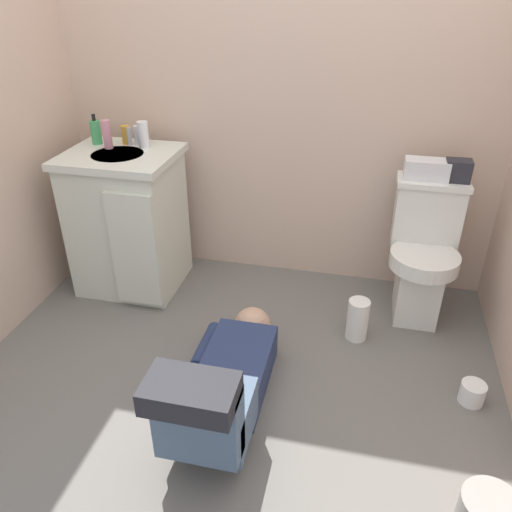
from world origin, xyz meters
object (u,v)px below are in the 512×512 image
object	(u,v)px
bottle_amber	(126,135)
bottle_white	(143,135)
tissue_box	(427,169)
person_plumber	(223,383)
faucet	(129,136)
vanity_cabinet	(128,220)
toilet_paper_roll	(472,393)
toiletry_bag	(458,171)
bottle_pink	(107,134)
bottle_clear	(138,135)
soap_dispenser	(96,132)
paper_towel_roll	(358,320)
toilet	(423,253)

from	to	relation	value
bottle_amber	bottle_white	xyz separation A→B (m)	(0.12, -0.03, 0.02)
tissue_box	person_plumber	bearing A→B (deg)	-126.19
faucet	bottle_amber	size ratio (longest dim) A/B	0.96
vanity_cabinet	toilet_paper_roll	world-z (taller)	vanity_cabinet
toiletry_bag	bottle_pink	distance (m)	1.85
person_plumber	bottle_clear	xyz separation A→B (m)	(-0.78, 1.07, 0.70)
soap_dispenser	bottle_white	size ratio (longest dim) A/B	1.17
faucet	paper_towel_roll	bearing A→B (deg)	-16.05
paper_towel_roll	bottle_white	bearing A→B (deg)	163.65
toiletry_bag	bottle_clear	bearing A→B (deg)	-179.91
toilet	bottle_clear	world-z (taller)	bottle_clear
faucet	bottle_clear	size ratio (longest dim) A/B	0.95
faucet	bottle_pink	distance (m)	0.12
bottle_amber	bottle_clear	world-z (taller)	bottle_clear
vanity_cabinet	toiletry_bag	world-z (taller)	toiletry_bag
person_plumber	soap_dispenser	size ratio (longest dim) A/B	6.42
tissue_box	bottle_pink	bearing A→B (deg)	-176.53
soap_dispenser	paper_towel_roll	bearing A→B (deg)	-13.45
bottle_clear	person_plumber	bearing A→B (deg)	-53.83
bottle_pink	toilet_paper_roll	size ratio (longest dim) A/B	1.40
toiletry_bag	bottle_white	xyz separation A→B (m)	(-1.66, -0.04, 0.09)
faucet	toilet_paper_roll	distance (m)	2.17
vanity_cabinet	soap_dispenser	xyz separation A→B (m)	(-0.19, 0.13, 0.47)
toiletry_bag	vanity_cabinet	bearing A→B (deg)	-174.54
toilet	toiletry_bag	size ratio (longest dim) A/B	6.05
bottle_clear	bottle_white	distance (m)	0.07
vanity_cabinet	paper_towel_roll	world-z (taller)	vanity_cabinet
vanity_cabinet	paper_towel_roll	distance (m)	1.40
toilet_paper_roll	bottle_white	bearing A→B (deg)	158.20
faucet	bottle_clear	world-z (taller)	bottle_clear
bottle_amber	paper_towel_roll	bearing A→B (deg)	-16.26
bottle_white	toilet	bearing A→B (deg)	-1.80
tissue_box	faucet	bearing A→B (deg)	-179.24
toiletry_bag	bottle_amber	world-z (taller)	bottle_amber
vanity_cabinet	bottle_white	bearing A→B (deg)	53.82
toiletry_bag	bottle_pink	size ratio (longest dim) A/B	0.80
vanity_cabinet	bottle_pink	distance (m)	0.49
bottle_clear	paper_towel_roll	xyz separation A→B (m)	(1.31, -0.41, -0.76)
toiletry_bag	bottle_amber	size ratio (longest dim) A/B	1.19
person_plumber	toilet_paper_roll	size ratio (longest dim) A/B	9.68
bottle_white	toilet_paper_roll	world-z (taller)	bottle_white
soap_dispenser	tissue_box	bearing A→B (deg)	1.32
vanity_cabinet	faucet	bearing A→B (deg)	91.31
toilet	bottle_white	xyz separation A→B (m)	(-1.56, 0.05, 0.52)
bottle_amber	bottle_white	world-z (taller)	bottle_white
faucet	soap_dispenser	distance (m)	0.19
vanity_cabinet	bottle_amber	world-z (taller)	bottle_amber
bottle_pink	toilet_paper_roll	bearing A→B (deg)	-18.33
bottle_white	paper_towel_roll	bearing A→B (deg)	-16.35
paper_towel_roll	vanity_cabinet	bearing A→B (deg)	169.80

